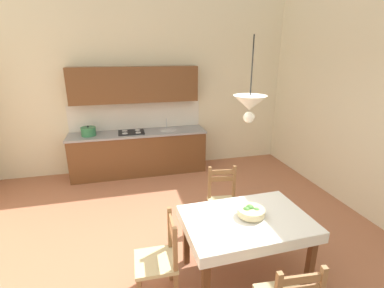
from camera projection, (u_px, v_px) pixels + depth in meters
The scene contains 8 objects.
ground_plane at pixel (177, 259), 3.57m from camera, with size 6.67×6.73×0.10m, color #AD6B4C.
wall_back at pixel (146, 75), 5.80m from camera, with size 6.67×0.12×4.02m, color beige.
kitchen_cabinetry at pixel (138, 134), 5.80m from camera, with size 2.77×0.63×2.20m.
dining_table at pixel (246, 228), 3.07m from camera, with size 1.39×0.96×0.75m.
dining_chair_tv_side at pixel (159, 260), 2.86m from camera, with size 0.43×0.43×0.93m.
dining_chair_kitchen_side at pixel (223, 202), 3.97m from camera, with size 0.47×0.47×0.93m.
fruit_bowl at pixel (251, 211), 3.05m from camera, with size 0.30×0.30×0.12m.
pendant_lamp at pixel (250, 104), 2.66m from camera, with size 0.32×0.32×0.80m.
Camera 1 is at (-0.53, -2.89, 2.47)m, focal length 26.14 mm.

